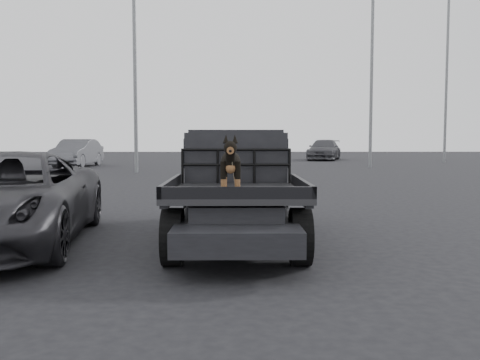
{
  "coord_description": "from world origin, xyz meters",
  "views": [
    {
      "loc": [
        0.13,
        -6.83,
        1.65
      ],
      "look_at": [
        0.2,
        -0.49,
        1.16
      ],
      "focal_mm": 40.0,
      "sensor_mm": 36.0,
      "label": 1
    }
  ],
  "objects_px": {
    "parked_suv": "(3,199)",
    "distant_car_a": "(77,153)",
    "distant_car_b": "(324,150)",
    "floodlight_mid": "(372,43)",
    "dog": "(231,167)",
    "floodlight_near": "(134,13)",
    "floodlight_far": "(447,56)",
    "flatbed_ute": "(236,212)"
  },
  "relations": [
    {
      "from": "parked_suv",
      "to": "distant_car_a",
      "type": "relative_size",
      "value": 1.06
    },
    {
      "from": "distant_car_b",
      "to": "floodlight_mid",
      "type": "height_order",
      "value": "floodlight_mid"
    },
    {
      "from": "distant_car_a",
      "to": "floodlight_mid",
      "type": "bearing_deg",
      "value": 0.03
    },
    {
      "from": "parked_suv",
      "to": "dog",
      "type": "bearing_deg",
      "value": -28.04
    },
    {
      "from": "distant_car_b",
      "to": "floodlight_mid",
      "type": "relative_size",
      "value": 0.42
    },
    {
      "from": "floodlight_mid",
      "to": "floodlight_near",
      "type": "bearing_deg",
      "value": -160.75
    },
    {
      "from": "distant_car_a",
      "to": "distant_car_b",
      "type": "distance_m",
      "value": 18.78
    },
    {
      "from": "floodlight_near",
      "to": "floodlight_far",
      "type": "xyz_separation_m",
      "value": [
        19.42,
        11.02,
        -0.32
      ]
    },
    {
      "from": "flatbed_ute",
      "to": "floodlight_far",
      "type": "relative_size",
      "value": 0.4
    },
    {
      "from": "dog",
      "to": "floodlight_mid",
      "type": "distance_m",
      "value": 25.49
    },
    {
      "from": "flatbed_ute",
      "to": "distant_car_a",
      "type": "distance_m",
      "value": 24.63
    },
    {
      "from": "parked_suv",
      "to": "distant_car_b",
      "type": "bearing_deg",
      "value": 65.47
    },
    {
      "from": "distant_car_b",
      "to": "dog",
      "type": "bearing_deg",
      "value": -85.04
    },
    {
      "from": "dog",
      "to": "distant_car_b",
      "type": "xyz_separation_m",
      "value": [
        6.97,
        34.17,
        -0.51
      ]
    },
    {
      "from": "flatbed_ute",
      "to": "distant_car_b",
      "type": "distance_m",
      "value": 33.16
    },
    {
      "from": "parked_suv",
      "to": "flatbed_ute",
      "type": "bearing_deg",
      "value": -0.89
    },
    {
      "from": "parked_suv",
      "to": "floodlight_near",
      "type": "xyz_separation_m",
      "value": [
        -1.21,
        17.84,
        6.88
      ]
    },
    {
      "from": "floodlight_mid",
      "to": "dog",
      "type": "bearing_deg",
      "value": -108.33
    },
    {
      "from": "flatbed_ute",
      "to": "floodlight_near",
      "type": "relative_size",
      "value": 0.39
    },
    {
      "from": "floodlight_mid",
      "to": "floodlight_far",
      "type": "xyz_separation_m",
      "value": [
        6.89,
        6.64,
        0.26
      ]
    },
    {
      "from": "dog",
      "to": "floodlight_far",
      "type": "height_order",
      "value": "floodlight_far"
    },
    {
      "from": "dog",
      "to": "floodlight_far",
      "type": "xyz_separation_m",
      "value": [
        14.7,
        30.22,
        5.99
      ]
    },
    {
      "from": "distant_car_b",
      "to": "parked_suv",
      "type": "bearing_deg",
      "value": -91.23
    },
    {
      "from": "parked_suv",
      "to": "floodlight_mid",
      "type": "xyz_separation_m",
      "value": [
        11.32,
        22.22,
        6.3
      ]
    },
    {
      "from": "flatbed_ute",
      "to": "floodlight_mid",
      "type": "height_order",
      "value": "floodlight_mid"
    },
    {
      "from": "dog",
      "to": "floodlight_mid",
      "type": "xyz_separation_m",
      "value": [
        7.81,
        23.58,
        5.74
      ]
    },
    {
      "from": "distant_car_a",
      "to": "parked_suv",
      "type": "bearing_deg",
      "value": -72.97
    },
    {
      "from": "dog",
      "to": "floodlight_near",
      "type": "height_order",
      "value": "floodlight_near"
    },
    {
      "from": "floodlight_far",
      "to": "parked_suv",
      "type": "bearing_deg",
      "value": -122.26
    },
    {
      "from": "parked_suv",
      "to": "distant_car_b",
      "type": "height_order",
      "value": "distant_car_b"
    },
    {
      "from": "distant_car_a",
      "to": "floodlight_far",
      "type": "xyz_separation_m",
      "value": [
        23.87,
        5.66,
        6.48
      ]
    },
    {
      "from": "flatbed_ute",
      "to": "dog",
      "type": "bearing_deg",
      "value": -92.55
    },
    {
      "from": "flatbed_ute",
      "to": "distant_car_a",
      "type": "bearing_deg",
      "value": 112.05
    },
    {
      "from": "floodlight_near",
      "to": "floodlight_far",
      "type": "bearing_deg",
      "value": 29.57
    },
    {
      "from": "flatbed_ute",
      "to": "distant_car_b",
      "type": "height_order",
      "value": "distant_car_b"
    },
    {
      "from": "parked_suv",
      "to": "floodlight_mid",
      "type": "bearing_deg",
      "value": 56.18
    },
    {
      "from": "distant_car_a",
      "to": "floodlight_far",
      "type": "distance_m",
      "value": 25.37
    },
    {
      "from": "parked_suv",
      "to": "floodlight_near",
      "type": "bearing_deg",
      "value": 87.05
    },
    {
      "from": "parked_suv",
      "to": "floodlight_mid",
      "type": "distance_m",
      "value": 25.72
    },
    {
      "from": "floodlight_far",
      "to": "distant_car_a",
      "type": "bearing_deg",
      "value": -166.65
    },
    {
      "from": "floodlight_far",
      "to": "floodlight_mid",
      "type": "bearing_deg",
      "value": -136.04
    },
    {
      "from": "distant_car_a",
      "to": "floodlight_far",
      "type": "bearing_deg",
      "value": 16.67
    }
  ]
}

